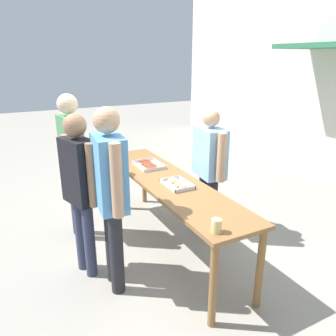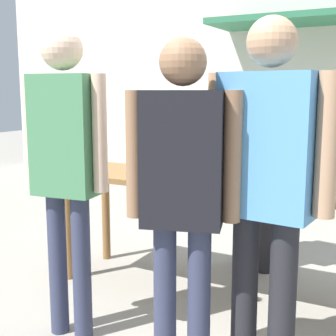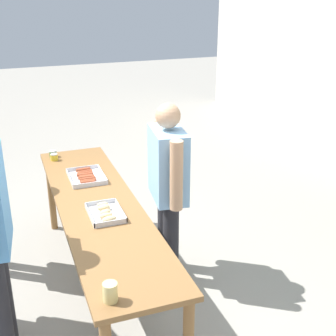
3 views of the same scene
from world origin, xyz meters
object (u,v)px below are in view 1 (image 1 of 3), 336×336
Objects in this scene: condiment_jar_mustard at (116,153)px; condiment_jar_ketchup at (119,155)px; person_customer_waiting_in_line at (80,182)px; beer_cup at (216,226)px; food_tray_buns at (178,184)px; food_tray_sausages at (149,165)px; person_customer_with_cup at (110,186)px; person_customer_holding_hotdog at (72,153)px; person_server_behind_table at (209,163)px.

condiment_jar_ketchup is at bearing -0.93° from condiment_jar_mustard.
condiment_jar_mustard is 0.04× the size of person_customer_waiting_in_line.
food_tray_buns is at bearing 168.52° from beer_cup.
condiment_jar_ketchup is 0.04× the size of person_customer_waiting_in_line.
person_customer_with_cup reaches higher than food_tray_sausages.
food_tray_sausages is 3.51× the size of beer_cup.
food_tray_buns reaches higher than food_tray_sausages.
beer_cup is 2.12m from person_customer_holding_hotdog.
person_customer_holding_hotdog reaches higher than condiment_jar_mustard.
person_customer_with_cup reaches higher than person_server_behind_table.
person_server_behind_table is at bearing -101.62° from person_customer_waiting_in_line.
person_customer_with_cup is at bearing -21.40° from condiment_jar_ketchup.
condiment_jar_ketchup is 1.46m from person_customer_waiting_in_line.
person_customer_with_cup is at bearing -63.64° from person_server_behind_table.
beer_cup is at bearing -11.48° from food_tray_buns.
beer_cup is at bearing 0.19° from condiment_jar_ketchup.
person_customer_with_cup is at bearing 177.89° from person_customer_holding_hotdog.
food_tray_sausages is at bearing -107.85° from person_customer_holding_hotdog.
food_tray_buns is at bearing 9.10° from condiment_jar_ketchup.
condiment_jar_mustard is at bearing 179.07° from condiment_jar_ketchup.
condiment_jar_ketchup is (-1.35, -0.22, 0.01)m from food_tray_buns.
person_customer_with_cup is at bearing -39.96° from food_tray_sausages.
condiment_jar_mustard is 1.55m from person_customer_waiting_in_line.
food_tray_sausages is 1.82m from beer_cup.
food_tray_buns is at bearing -70.45° from person_customer_with_cup.
person_customer_holding_hotdog reaches higher than condiment_jar_ketchup.
person_customer_holding_hotdog is 1.00× the size of person_customer_with_cup.
person_server_behind_table is 1.70m from person_customer_holding_hotdog.
food_tray_sausages is at bearing 20.56° from condiment_jar_ketchup.
person_customer_waiting_in_line reaches higher than food_tray_buns.
person_server_behind_table is at bearing -65.14° from person_customer_with_cup.
food_tray_sausages is at bearing -34.58° from person_customer_with_cup.
person_customer_holding_hotdog reaches higher than food_tray_sausages.
person_customer_waiting_in_line reaches higher than condiment_jar_mustard.
person_customer_holding_hotdog reaches higher than food_tray_buns.
person_customer_holding_hotdog reaches higher than beer_cup.
condiment_jar_mustard is at bearing -162.46° from food_tray_sausages.
condiment_jar_mustard is at bearing -171.59° from food_tray_buns.
condiment_jar_mustard is 2.48m from beer_cup.
person_customer_with_cup is (1.16, 0.10, -0.03)m from person_customer_holding_hotdog.
food_tray_sausages is at bearing 173.45° from beer_cup.
person_server_behind_table reaches higher than food_tray_buns.
beer_cup reaches higher than condiment_jar_ketchup.
person_server_behind_table reaches higher than condiment_jar_ketchup.
person_customer_waiting_in_line is (-1.18, -0.82, 0.12)m from beer_cup.
person_customer_holding_hotdog is 1.06× the size of person_customer_waiting_in_line.
person_customer_with_cup is 0.41m from person_customer_waiting_in_line.
food_tray_buns is 1.05m from beer_cup.
person_server_behind_table is at bearing 38.84° from condiment_jar_ketchup.
person_customer_waiting_in_line is (-0.36, -0.20, -0.05)m from person_customer_with_cup.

